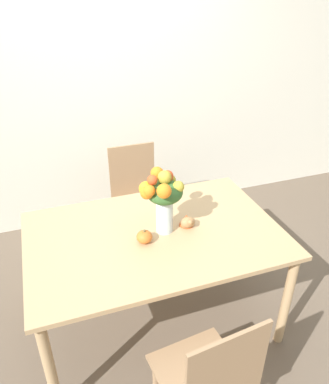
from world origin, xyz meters
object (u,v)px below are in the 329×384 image
(pumpkin, at_px, (144,237))
(dining_chair_far_side, at_px, (208,382))
(turkey_figurine, at_px, (187,221))
(dining_chair_near_window, at_px, (137,200))
(flower_vase, at_px, (163,196))

(pumpkin, bearing_deg, dining_chair_far_side, -84.70)
(turkey_figurine, relative_size, dining_chair_near_window, 0.14)
(flower_vase, xyz_separation_m, dining_chair_near_window, (0.06, 0.87, -0.54))
(flower_vase, xyz_separation_m, turkey_figurine, (0.17, 0.00, -0.22))
(dining_chair_near_window, bearing_deg, dining_chair_far_side, -94.31)
(turkey_figurine, distance_m, dining_chair_far_side, 0.95)
(flower_vase, height_order, dining_chair_near_window, flower_vase)
(turkey_figurine, xyz_separation_m, dining_chair_near_window, (-0.11, 0.87, -0.32))
(turkey_figurine, height_order, dining_chair_near_window, dining_chair_near_window)
(flower_vase, distance_m, dining_chair_far_side, 1.02)
(dining_chair_far_side, bearing_deg, pumpkin, -90.64)
(dining_chair_near_window, relative_size, dining_chair_far_side, 1.00)
(dining_chair_near_window, height_order, dining_chair_far_side, same)
(pumpkin, relative_size, dining_chair_near_window, 0.10)
(flower_vase, xyz_separation_m, dining_chair_far_side, (-0.07, -0.87, -0.54))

